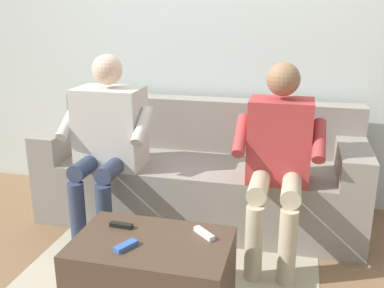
{
  "coord_description": "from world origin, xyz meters",
  "views": [
    {
      "loc": [
        -0.65,
        2.74,
        1.45
      ],
      "look_at": [
        0.0,
        0.12,
        0.62
      ],
      "focal_mm": 41.38,
      "sensor_mm": 36.0,
      "label": 1
    }
  ],
  "objects_px": {
    "remote_black": "(121,225)",
    "coffee_table": "(152,275)",
    "person_left_seated": "(279,151)",
    "remote_blue": "(126,246)",
    "couch": "(201,177)",
    "person_right_seated": "(107,134)",
    "remote_white": "(204,233)"
  },
  "relations": [
    {
      "from": "remote_black",
      "to": "coffee_table",
      "type": "bearing_deg",
      "value": -23.17
    },
    {
      "from": "coffee_table",
      "to": "remote_black",
      "type": "bearing_deg",
      "value": -26.12
    },
    {
      "from": "person_left_seated",
      "to": "coffee_table",
      "type": "bearing_deg",
      "value": 52.46
    },
    {
      "from": "remote_black",
      "to": "remote_blue",
      "type": "relative_size",
      "value": 1.02
    },
    {
      "from": "remote_black",
      "to": "person_left_seated",
      "type": "bearing_deg",
      "value": 42.7
    },
    {
      "from": "couch",
      "to": "person_right_seated",
      "type": "relative_size",
      "value": 1.88
    },
    {
      "from": "coffee_table",
      "to": "remote_blue",
      "type": "distance_m",
      "value": 0.24
    },
    {
      "from": "person_left_seated",
      "to": "person_right_seated",
      "type": "distance_m",
      "value": 1.1
    },
    {
      "from": "remote_black",
      "to": "person_right_seated",
      "type": "bearing_deg",
      "value": 121.31
    },
    {
      "from": "coffee_table",
      "to": "remote_blue",
      "type": "xyz_separation_m",
      "value": [
        0.09,
        0.09,
        0.2
      ]
    },
    {
      "from": "person_right_seated",
      "to": "remote_white",
      "type": "distance_m",
      "value": 1.05
    },
    {
      "from": "coffee_table",
      "to": "person_right_seated",
      "type": "bearing_deg",
      "value": -53.85
    },
    {
      "from": "person_left_seated",
      "to": "remote_blue",
      "type": "bearing_deg",
      "value": 51.39
    },
    {
      "from": "coffee_table",
      "to": "remote_blue",
      "type": "relative_size",
      "value": 6.35
    },
    {
      "from": "remote_black",
      "to": "remote_white",
      "type": "xyz_separation_m",
      "value": [
        -0.43,
        -0.02,
        0.0
      ]
    },
    {
      "from": "coffee_table",
      "to": "remote_black",
      "type": "xyz_separation_m",
      "value": [
        0.2,
        -0.1,
        0.2
      ]
    },
    {
      "from": "coffee_table",
      "to": "remote_white",
      "type": "relative_size",
      "value": 5.51
    },
    {
      "from": "coffee_table",
      "to": "person_left_seated",
      "type": "relative_size",
      "value": 0.66
    },
    {
      "from": "couch",
      "to": "remote_blue",
      "type": "xyz_separation_m",
      "value": [
        0.09,
        1.17,
        0.09
      ]
    },
    {
      "from": "coffee_table",
      "to": "remote_blue",
      "type": "bearing_deg",
      "value": 43.99
    },
    {
      "from": "couch",
      "to": "remote_black",
      "type": "height_order",
      "value": "couch"
    },
    {
      "from": "remote_white",
      "to": "remote_black",
      "type": "bearing_deg",
      "value": 44.7
    },
    {
      "from": "couch",
      "to": "person_right_seated",
      "type": "height_order",
      "value": "person_right_seated"
    },
    {
      "from": "couch",
      "to": "coffee_table",
      "type": "bearing_deg",
      "value": 90.0
    },
    {
      "from": "remote_black",
      "to": "couch",
      "type": "bearing_deg",
      "value": 81.7
    },
    {
      "from": "remote_blue",
      "to": "person_left_seated",
      "type": "bearing_deg",
      "value": 168.65
    },
    {
      "from": "remote_blue",
      "to": "couch",
      "type": "bearing_deg",
      "value": -157.36
    },
    {
      "from": "person_right_seated",
      "to": "remote_white",
      "type": "xyz_separation_m",
      "value": [
        -0.79,
        0.64,
        -0.28
      ]
    },
    {
      "from": "coffee_table",
      "to": "remote_white",
      "type": "xyz_separation_m",
      "value": [
        -0.24,
        -0.11,
        0.2
      ]
    },
    {
      "from": "person_left_seated",
      "to": "person_right_seated",
      "type": "relative_size",
      "value": 0.98
    },
    {
      "from": "coffee_table",
      "to": "person_left_seated",
      "type": "bearing_deg",
      "value": -127.54
    },
    {
      "from": "couch",
      "to": "remote_white",
      "type": "relative_size",
      "value": 15.9
    }
  ]
}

